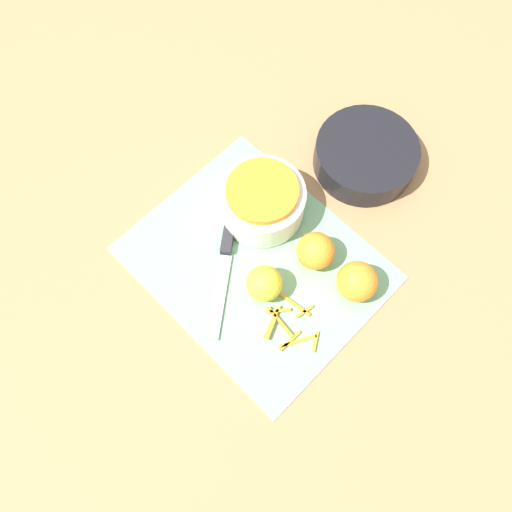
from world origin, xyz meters
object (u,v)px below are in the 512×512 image
Objects in this scene: orange_right at (315,251)px; bowl_speckled at (262,200)px; knife at (227,242)px; lemon at (264,283)px; orange_left at (357,282)px; bowl_dark at (367,157)px.

bowl_speckled is at bearing 178.81° from orange_right.
bowl_speckled reaches higher than knife.
bowl_speckled is 0.10m from knife.
lemon is (0.11, -0.11, -0.01)m from bowl_speckled.
knife is at bearing 171.82° from lemon.
knife is 3.51× the size of lemon.
bowl_speckled is at bearing -178.69° from orange_left.
orange_right is at bearing -174.90° from orange_left.
knife is 0.25m from orange_left.
orange_right is 1.07× the size of lemon.
bowl_dark is at bearing 97.36° from lemon.
bowl_dark is (0.07, 0.22, -0.02)m from bowl_speckled.
bowl_speckled is at bearing 144.58° from knife.
orange_right is (0.14, -0.00, -0.01)m from bowl_speckled.
lemon is at bearing -101.71° from orange_right.
orange_left reaches higher than orange_right.
bowl_speckled is 2.20× the size of orange_left.
orange_right is (-0.09, -0.01, -0.00)m from orange_left.
knife is 3.27× the size of orange_right.
orange_left reaches higher than bowl_dark.
orange_left reaches higher than lemon.
bowl_dark is 0.32m from knife.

